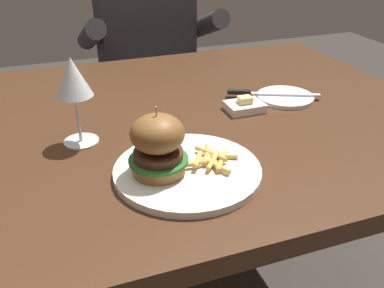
# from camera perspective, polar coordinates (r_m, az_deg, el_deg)

# --- Properties ---
(dining_table) EXTENTS (1.23, 0.96, 0.74)m
(dining_table) POSITION_cam_1_polar(r_m,az_deg,el_deg) (1.07, -0.84, -0.12)
(dining_table) COLOR #472B19
(dining_table) RESTS_ON ground
(main_plate) EXTENTS (0.27, 0.27, 0.01)m
(main_plate) POSITION_cam_1_polar(r_m,az_deg,el_deg) (0.79, -0.61, -3.57)
(main_plate) COLOR white
(main_plate) RESTS_ON dining_table
(burger_sandwich) EXTENTS (0.11, 0.11, 0.13)m
(burger_sandwich) POSITION_cam_1_polar(r_m,az_deg,el_deg) (0.75, -4.58, -0.08)
(burger_sandwich) COLOR #9E6B38
(burger_sandwich) RESTS_ON main_plate
(fries_pile) EXTENTS (0.13, 0.11, 0.02)m
(fries_pile) POSITION_cam_1_polar(r_m,az_deg,el_deg) (0.80, 2.51, -2.03)
(fries_pile) COLOR #E0B251
(fries_pile) RESTS_ON main_plate
(wine_glass) EXTENTS (0.07, 0.07, 0.18)m
(wine_glass) POSITION_cam_1_polar(r_m,az_deg,el_deg) (0.88, -15.59, 8.14)
(wine_glass) COLOR silver
(wine_glass) RESTS_ON dining_table
(bread_plate) EXTENTS (0.15, 0.15, 0.01)m
(bread_plate) POSITION_cam_1_polar(r_m,az_deg,el_deg) (1.15, 12.22, 6.20)
(bread_plate) COLOR white
(bread_plate) RESTS_ON dining_table
(table_knife) EXTENTS (0.22, 0.11, 0.01)m
(table_knife) POSITION_cam_1_polar(r_m,az_deg,el_deg) (1.14, 9.67, 6.72)
(table_knife) COLOR silver
(table_knife) RESTS_ON bread_plate
(butter_dish) EXTENTS (0.09, 0.07, 0.04)m
(butter_dish) POSITION_cam_1_polar(r_m,az_deg,el_deg) (1.05, 7.03, 5.05)
(butter_dish) COLOR white
(butter_dish) RESTS_ON dining_table
(diner_person) EXTENTS (0.51, 0.36, 1.18)m
(diner_person) POSITION_cam_1_polar(r_m,az_deg,el_deg) (1.80, -5.93, 8.66)
(diner_person) COLOR #282833
(diner_person) RESTS_ON ground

